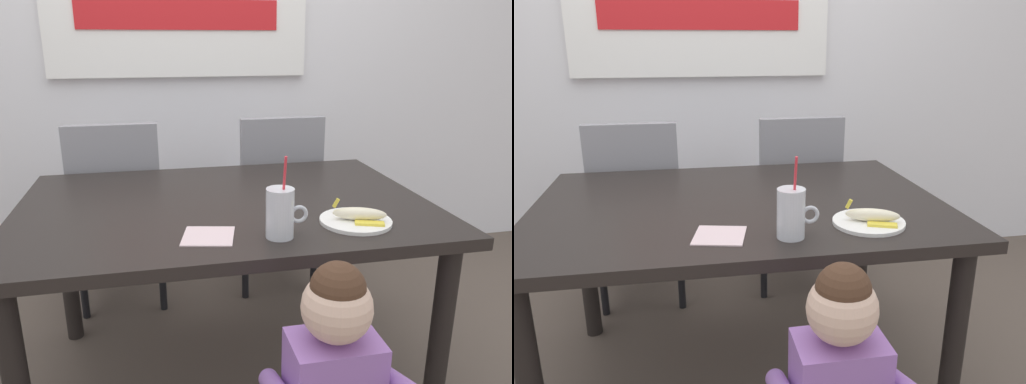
# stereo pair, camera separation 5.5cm
# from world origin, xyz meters

# --- Properties ---
(ground_plane) EXTENTS (24.00, 24.00, 0.00)m
(ground_plane) POSITION_xyz_m (0.00, 0.00, 0.00)
(ground_plane) COLOR brown
(back_wall) EXTENTS (6.40, 0.17, 2.90)m
(back_wall) POSITION_xyz_m (-0.00, 1.20, 1.45)
(back_wall) COLOR silver
(back_wall) RESTS_ON ground
(dining_table) EXTENTS (1.46, 1.02, 0.76)m
(dining_table) POSITION_xyz_m (0.00, 0.00, 0.67)
(dining_table) COLOR black
(dining_table) RESTS_ON ground
(dining_chair_left) EXTENTS (0.44, 0.44, 0.96)m
(dining_chair_left) POSITION_xyz_m (-0.43, 0.69, 0.54)
(dining_chair_left) COLOR gray
(dining_chair_left) RESTS_ON ground
(dining_chair_right) EXTENTS (0.44, 0.44, 0.96)m
(dining_chair_right) POSITION_xyz_m (0.38, 0.73, 0.54)
(dining_chair_right) COLOR gray
(dining_chair_right) RESTS_ON ground
(toddler_standing) EXTENTS (0.33, 0.24, 0.84)m
(toddler_standing) POSITION_xyz_m (0.15, -0.73, 0.53)
(toddler_standing) COLOR #3F4760
(toddler_standing) RESTS_ON ground
(milk_cup) EXTENTS (0.13, 0.08, 0.25)m
(milk_cup) POSITION_xyz_m (0.11, -0.37, 0.83)
(milk_cup) COLOR silver
(milk_cup) RESTS_ON dining_table
(snack_plate) EXTENTS (0.23, 0.23, 0.01)m
(snack_plate) POSITION_xyz_m (0.38, -0.30, 0.76)
(snack_plate) COLOR white
(snack_plate) RESTS_ON dining_table
(peeled_banana) EXTENTS (0.17, 0.13, 0.07)m
(peeled_banana) POSITION_xyz_m (0.39, -0.31, 0.79)
(peeled_banana) COLOR #F4EAC6
(peeled_banana) RESTS_ON snack_plate
(paper_napkin) EXTENTS (0.18, 0.18, 0.00)m
(paper_napkin) POSITION_xyz_m (-0.10, -0.32, 0.76)
(paper_napkin) COLOR silver
(paper_napkin) RESTS_ON dining_table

